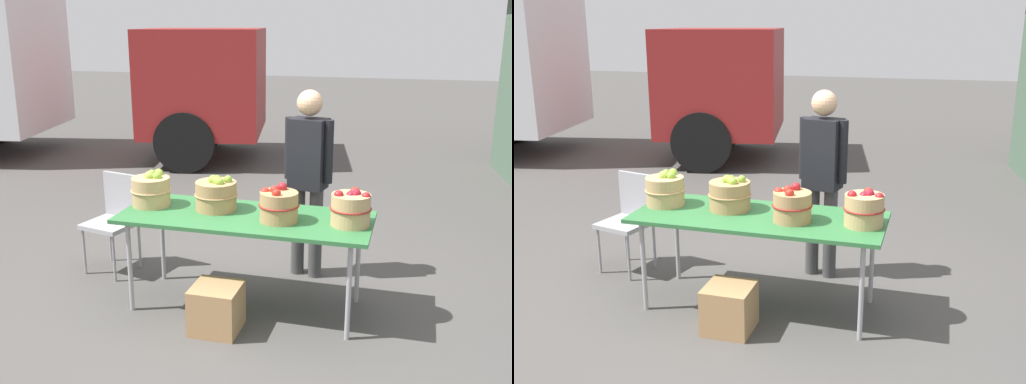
{
  "view_description": "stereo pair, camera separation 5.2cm",
  "coord_description": "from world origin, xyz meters",
  "views": [
    {
      "loc": [
        1.22,
        -4.07,
        2.16
      ],
      "look_at": [
        0.0,
        0.3,
        0.85
      ],
      "focal_mm": 41.65,
      "sensor_mm": 36.0,
      "label": 1
    },
    {
      "loc": [
        1.27,
        -4.05,
        2.16
      ],
      "look_at": [
        0.0,
        0.3,
        0.85
      ],
      "focal_mm": 41.65,
      "sensor_mm": 36.0,
      "label": 2
    }
  ],
  "objects": [
    {
      "name": "ground_plane",
      "position": [
        0.0,
        0.0,
        0.0
      ],
      "size": [
        40.0,
        40.0,
        0.0
      ],
      "primitive_type": "plane",
      "color": "#474442"
    },
    {
      "name": "market_table",
      "position": [
        0.0,
        0.0,
        0.71
      ],
      "size": [
        1.9,
        0.76,
        0.75
      ],
      "color": "#2D6B38",
      "rests_on": "ground"
    },
    {
      "name": "apple_basket_green_0",
      "position": [
        -0.79,
        0.05,
        0.88
      ],
      "size": [
        0.32,
        0.32,
        0.28
      ],
      "color": "tan",
      "rests_on": "market_table"
    },
    {
      "name": "apple_basket_green_1",
      "position": [
        -0.26,
        0.08,
        0.87
      ],
      "size": [
        0.34,
        0.34,
        0.28
      ],
      "color": "#A87F51",
      "rests_on": "market_table"
    },
    {
      "name": "apple_basket_red_0",
      "position": [
        0.27,
        -0.06,
        0.87
      ],
      "size": [
        0.3,
        0.3,
        0.27
      ],
      "color": "#A87F51",
      "rests_on": "market_table"
    },
    {
      "name": "apple_basket_red_1",
      "position": [
        0.79,
        -0.01,
        0.88
      ],
      "size": [
        0.3,
        0.3,
        0.26
      ],
      "color": "tan",
      "rests_on": "market_table"
    },
    {
      "name": "vendor_adult",
      "position": [
        0.34,
        0.73,
        0.96
      ],
      "size": [
        0.42,
        0.27,
        1.62
      ],
      "rotation": [
        0.0,
        0.0,
        2.94
      ],
      "color": "#3F3F3F",
      "rests_on": "ground"
    },
    {
      "name": "folding_chair",
      "position": [
        -1.33,
        0.41,
        0.51
      ],
      "size": [
        0.48,
        0.48,
        0.86
      ],
      "rotation": [
        0.0,
        0.0,
        6.06
      ],
      "color": "#99999E",
      "rests_on": "ground"
    },
    {
      "name": "produce_crate",
      "position": [
        -0.1,
        -0.42,
        0.17
      ],
      "size": [
        0.34,
        0.34,
        0.34
      ],
      "primitive_type": "cube",
      "color": "#A87F51",
      "rests_on": "ground"
    }
  ]
}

